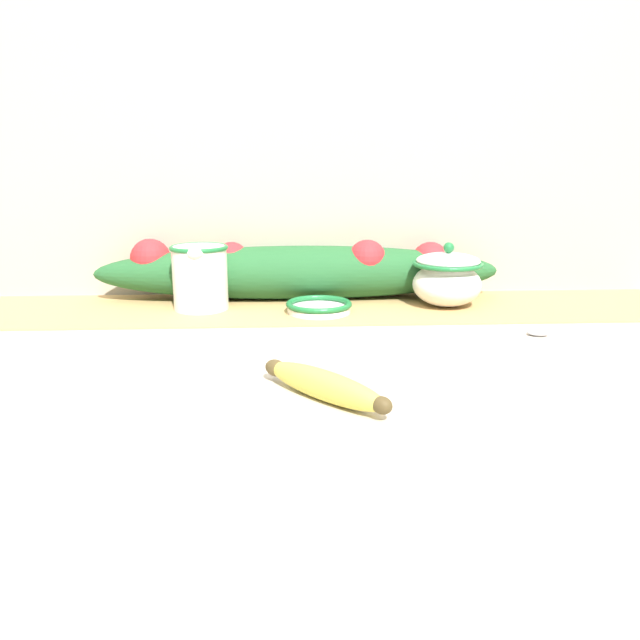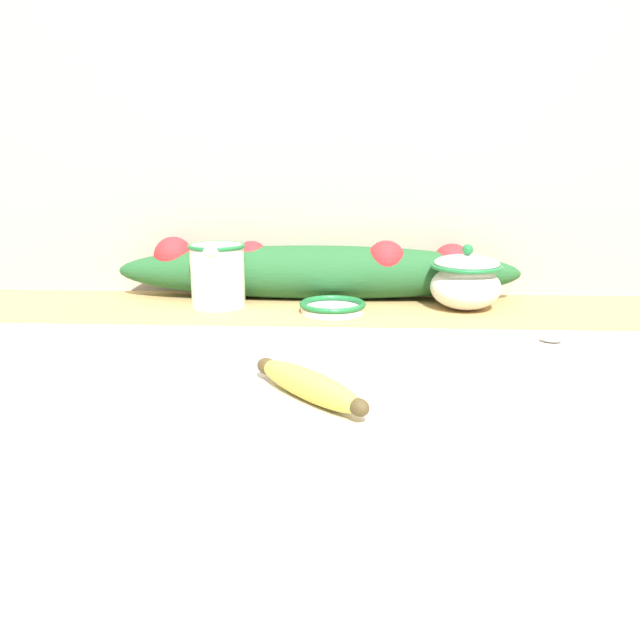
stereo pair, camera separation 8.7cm
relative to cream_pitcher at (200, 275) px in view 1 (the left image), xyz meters
The scene contains 9 objects.
countertop 0.60m from the cream_pitcher, 53.13° to the right, with size 1.57×0.75×0.90m, color beige.
back_wall 0.33m from the cream_pitcher, 41.39° to the left, with size 2.37×0.04×2.40m, color #B7AD99.
table_runner 0.19m from the cream_pitcher, ahead, with size 1.44×0.26×0.00m, color tan.
cream_pitcher is the anchor object (origin of this frame).
sugar_bowl 0.45m from the cream_pitcher, ahead, with size 0.13×0.13×0.12m.
small_dish 0.22m from the cream_pitcher, 10.70° to the right, with size 0.12×0.12×0.02m.
banana 0.49m from the cream_pitcher, 66.23° to the right, with size 0.15×0.16×0.04m.
spoon 0.58m from the cream_pitcher, 19.99° to the right, with size 0.15×0.07×0.01m.
poinsettia_garland 0.19m from the cream_pitcher, 23.15° to the left, with size 0.79×0.11×0.12m.
Camera 1 is at (-0.02, -0.88, 1.17)m, focal length 35.00 mm.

